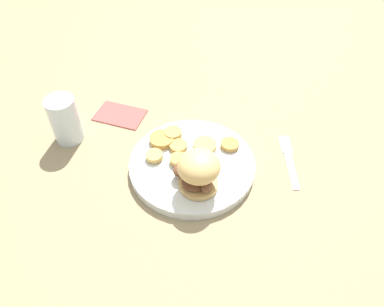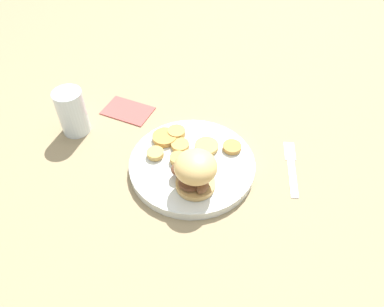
{
  "view_description": "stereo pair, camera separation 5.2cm",
  "coord_description": "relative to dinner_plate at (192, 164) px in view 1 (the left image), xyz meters",
  "views": [
    {
      "loc": [
        0.17,
        -0.52,
        0.62
      ],
      "look_at": [
        0.0,
        0.0,
        0.05
      ],
      "focal_mm": 35.0,
      "sensor_mm": 36.0,
      "label": 1
    },
    {
      "loc": [
        0.22,
        -0.5,
        0.62
      ],
      "look_at": [
        0.0,
        0.0,
        0.05
      ],
      "focal_mm": 35.0,
      "sensor_mm": 36.0,
      "label": 2
    }
  ],
  "objects": [
    {
      "name": "potato_round_6",
      "position": [
        -0.04,
        0.03,
        0.01
      ],
      "size": [
        0.04,
        0.04,
        0.01
      ],
      "primitive_type": "cylinder",
      "color": "tan",
      "rests_on": "dinner_plate"
    },
    {
      "name": "ground_plane",
      "position": [
        0.0,
        0.0,
        -0.01
      ],
      "size": [
        4.0,
        4.0,
        0.0
      ],
      "primitive_type": "plane",
      "color": "#937F5B"
    },
    {
      "name": "potato_round_5",
      "position": [
        -0.03,
        -0.01,
        0.02
      ],
      "size": [
        0.04,
        0.04,
        0.01
      ],
      "primitive_type": "cylinder",
      "color": "tan",
      "rests_on": "dinner_plate"
    },
    {
      "name": "potato_round_1",
      "position": [
        0.01,
        0.05,
        0.01
      ],
      "size": [
        0.05,
        0.05,
        0.01
      ],
      "primitive_type": "cylinder",
      "color": "tan",
      "rests_on": "dinner_plate"
    },
    {
      "name": "dinner_plate",
      "position": [
        0.0,
        0.0,
        0.0
      ],
      "size": [
        0.27,
        0.27,
        0.02
      ],
      "color": "silver",
      "rests_on": "ground_plane"
    },
    {
      "name": "sandwich",
      "position": [
        0.03,
        -0.05,
        0.05
      ],
      "size": [
        0.1,
        0.1,
        0.09
      ],
      "color": "tan",
      "rests_on": "dinner_plate"
    },
    {
      "name": "potato_round_0",
      "position": [
        -0.07,
        0.06,
        0.02
      ],
      "size": [
        0.04,
        0.04,
        0.01
      ],
      "primitive_type": "cylinder",
      "color": "tan",
      "rests_on": "dinner_plate"
    },
    {
      "name": "drinking_glass",
      "position": [
        -0.31,
        -0.0,
        0.04
      ],
      "size": [
        0.07,
        0.07,
        0.11
      ],
      "color": "silver",
      "rests_on": "ground_plane"
    },
    {
      "name": "potato_round_2",
      "position": [
        -0.08,
        -0.02,
        0.02
      ],
      "size": [
        0.04,
        0.04,
        0.01
      ],
      "primitive_type": "cylinder",
      "color": "tan",
      "rests_on": "dinner_plate"
    },
    {
      "name": "potato_round_3",
      "position": [
        0.07,
        0.07,
        0.01
      ],
      "size": [
        0.04,
        0.04,
        0.01
      ],
      "primitive_type": "cylinder",
      "color": "#BC8942",
      "rests_on": "dinner_plate"
    },
    {
      "name": "napkin",
      "position": [
        -0.23,
        0.11,
        -0.01
      ],
      "size": [
        0.12,
        0.08,
        0.01
      ],
      "primitive_type": "cube",
      "rotation": [
        0.0,
        0.0,
        6.28
      ],
      "color": "#B24C47",
      "rests_on": "ground_plane"
    },
    {
      "name": "potato_round_4",
      "position": [
        -0.08,
        0.04,
        0.02
      ],
      "size": [
        0.06,
        0.06,
        0.01
      ],
      "primitive_type": "cylinder",
      "color": "#BC8942",
      "rests_on": "dinner_plate"
    },
    {
      "name": "fork",
      "position": [
        0.2,
        0.09,
        -0.01
      ],
      "size": [
        0.07,
        0.16,
        0.0
      ],
      "color": "silver",
      "rests_on": "ground_plane"
    }
  ]
}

